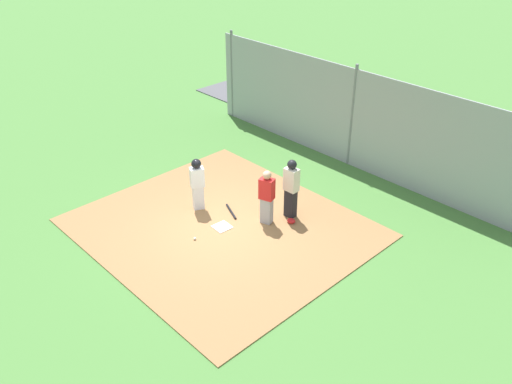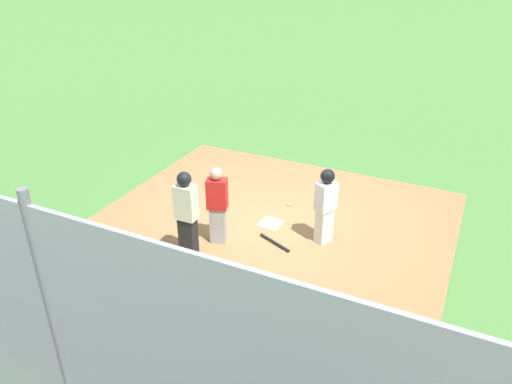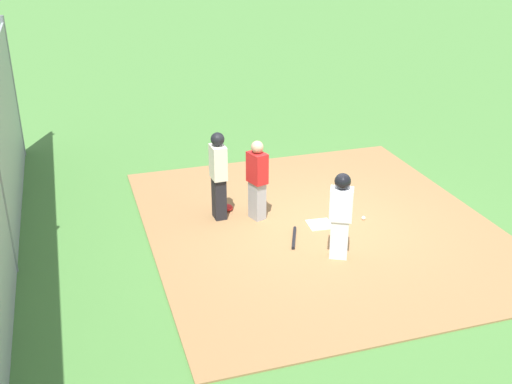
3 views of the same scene
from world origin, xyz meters
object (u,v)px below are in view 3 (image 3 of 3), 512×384
umpire (218,174)px  baseball (364,218)px  catcher_mask (228,207)px  catcher (257,179)px  runner (341,211)px  home_plate (320,224)px  baseball_bat (294,238)px

umpire → baseball: bearing=-21.6°
catcher_mask → catcher: bearing=42.8°
runner → baseball: (-1.15, 1.05, -0.83)m
catcher → baseball: (0.70, 1.94, -0.78)m
home_plate → baseball_bat: bearing=-59.9°
catcher → baseball_bat: size_ratio=2.00×
home_plate → umpire: size_ratio=0.25×
home_plate → runner: (1.20, -0.16, 0.86)m
umpire → runner: 2.61m
catcher → baseball: catcher is taller
baseball_bat → baseball: (-0.34, 1.56, 0.01)m
home_plate → catcher_mask: 1.89m
home_plate → umpire: bearing=-116.9°
catcher → umpire: 0.74m
catcher → catcher_mask: (-0.50, -0.46, -0.76)m
umpire → catcher: bearing=-20.8°
baseball_bat → baseball: baseball is taller
umpire → baseball_bat: bearing=-51.9°
catcher → umpire: bearing=143.2°
runner → baseball: 1.77m
catcher → runner: catcher is taller
home_plate → catcher_mask: (-1.14, -1.50, 0.05)m
catcher_mask → baseball: catcher_mask is taller
catcher → runner: 2.05m
catcher_mask → baseball: bearing=63.5°
home_plate → baseball: baseball is taller
runner → baseball_bat: (-0.82, -0.50, -0.84)m
catcher → baseball: 2.20m
home_plate → catcher: bearing=-121.8°
catcher → umpire: (-0.23, -0.69, 0.10)m
home_plate → catcher: size_ratio=0.28×
baseball → baseball_bat: bearing=-77.8°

